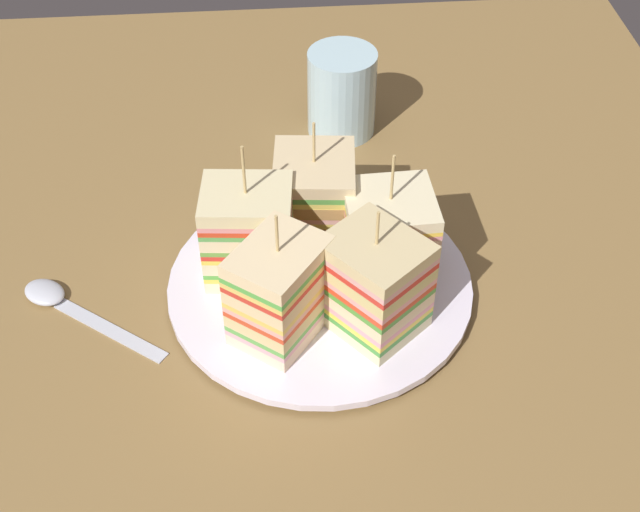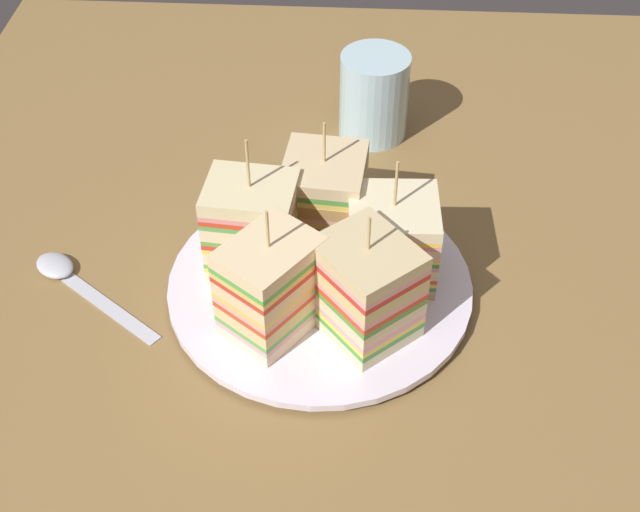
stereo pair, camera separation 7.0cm
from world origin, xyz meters
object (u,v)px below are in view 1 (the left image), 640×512
(sandwich_wedge_3, at_px, (374,284))
(chip_pile, at_px, (338,288))
(plate, at_px, (320,286))
(sandwich_wedge_1, at_px, (249,233))
(sandwich_wedge_4, at_px, (388,233))
(sandwich_wedge_0, at_px, (314,199))
(spoon, at_px, (60,301))
(sandwich_wedge_2, at_px, (280,291))
(drinking_glass, at_px, (342,98))

(sandwich_wedge_3, xyz_separation_m, chip_pile, (0.03, 0.02, -0.03))
(chip_pile, bearing_deg, plate, 32.03)
(sandwich_wedge_1, relative_size, sandwich_wedge_4, 1.11)
(sandwich_wedge_3, relative_size, chip_pile, 1.67)
(plate, relative_size, sandwich_wedge_4, 2.19)
(sandwich_wedge_0, relative_size, sandwich_wedge_1, 0.92)
(chip_pile, bearing_deg, sandwich_wedge_1, 59.86)
(sandwich_wedge_4, bearing_deg, chip_pile, 37.39)
(spoon, bearing_deg, sandwich_wedge_3, -154.39)
(plate, distance_m, sandwich_wedge_2, 0.08)
(sandwich_wedge_4, bearing_deg, sandwich_wedge_1, -3.85)
(sandwich_wedge_1, bearing_deg, sandwich_wedge_4, 3.70)
(chip_pile, height_order, drinking_glass, drinking_glass)
(plate, height_order, sandwich_wedge_0, sandwich_wedge_0)
(sandwich_wedge_1, height_order, drinking_glass, sandwich_wedge_1)
(drinking_glass, bearing_deg, sandwich_wedge_3, 179.24)
(sandwich_wedge_1, height_order, sandwich_wedge_3, sandwich_wedge_1)
(sandwich_wedge_3, distance_m, spoon, 0.26)
(spoon, bearing_deg, chip_pile, -149.21)
(sandwich_wedge_3, height_order, drinking_glass, sandwich_wedge_3)
(sandwich_wedge_2, bearing_deg, chip_pile, -22.35)
(plate, xyz_separation_m, sandwich_wedge_2, (-0.05, 0.03, 0.05))
(sandwich_wedge_1, bearing_deg, spoon, -168.73)
(chip_pile, xyz_separation_m, spoon, (0.02, 0.23, -0.02))
(sandwich_wedge_4, relative_size, chip_pile, 1.69)
(sandwich_wedge_3, xyz_separation_m, spoon, (0.05, 0.25, -0.05))
(drinking_glass, bearing_deg, spoon, 131.67)
(sandwich_wedge_0, relative_size, chip_pile, 1.72)
(sandwich_wedge_0, height_order, sandwich_wedge_3, sandwich_wedge_0)
(plate, xyz_separation_m, sandwich_wedge_3, (-0.05, -0.04, 0.05))
(sandwich_wedge_1, bearing_deg, chip_pile, -24.74)
(sandwich_wedge_2, distance_m, chip_pile, 0.06)
(sandwich_wedge_0, relative_size, sandwich_wedge_3, 1.03)
(sandwich_wedge_2, height_order, sandwich_wedge_4, sandwich_wedge_2)
(sandwich_wedge_4, height_order, spoon, sandwich_wedge_4)
(sandwich_wedge_3, distance_m, chip_pile, 0.05)
(chip_pile, bearing_deg, drinking_glass, -6.37)
(sandwich_wedge_0, xyz_separation_m, sandwich_wedge_4, (-0.04, -0.06, -0.00))
(sandwich_wedge_4, relative_size, drinking_glass, 1.30)
(sandwich_wedge_1, bearing_deg, plate, -13.82)
(sandwich_wedge_0, distance_m, chip_pile, 0.09)
(sandwich_wedge_1, bearing_deg, sandwich_wedge_0, 40.92)
(sandwich_wedge_4, xyz_separation_m, spoon, (-0.01, 0.27, -0.04))
(plate, height_order, chip_pile, chip_pile)
(sandwich_wedge_1, relative_size, drinking_glass, 1.45)
(sandwich_wedge_0, bearing_deg, chip_pile, 14.74)
(spoon, xyz_separation_m, drinking_glass, (0.23, -0.26, 0.03))
(sandwich_wedge_0, bearing_deg, spoon, -69.92)
(sandwich_wedge_0, height_order, spoon, sandwich_wedge_0)
(spoon, bearing_deg, sandwich_wedge_2, -159.20)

